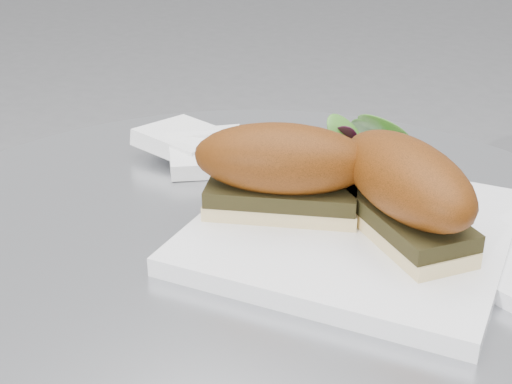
% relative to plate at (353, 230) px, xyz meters
% --- Properties ---
extents(plate, '(0.30, 0.30, 0.02)m').
position_rel_plate_xyz_m(plate, '(0.00, 0.00, 0.00)').
color(plate, white).
rests_on(plate, table).
extents(sandwich_left, '(0.16, 0.13, 0.08)m').
position_rel_plate_xyz_m(sandwich_left, '(-0.06, -0.02, 0.05)').
color(sandwich_left, beige).
rests_on(sandwich_left, plate).
extents(sandwich_right, '(0.17, 0.14, 0.08)m').
position_rel_plate_xyz_m(sandwich_right, '(0.04, 0.00, 0.05)').
color(sandwich_right, beige).
rests_on(sandwich_right, plate).
extents(salad, '(0.12, 0.12, 0.05)m').
position_rel_plate_xyz_m(salad, '(-0.04, 0.08, 0.03)').
color(salad, '#45852B').
rests_on(salad, plate).
extents(napkin, '(0.14, 0.14, 0.02)m').
position_rel_plate_xyz_m(napkin, '(-0.22, 0.04, 0.00)').
color(napkin, white).
rests_on(napkin, table).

